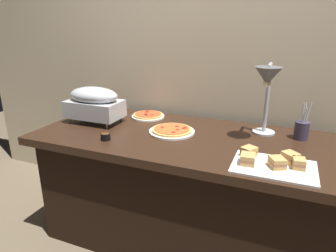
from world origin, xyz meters
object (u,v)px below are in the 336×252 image
(pizza_plate_center, at_px, (172,131))
(sauce_cup_near, at_px, (106,136))
(chafing_dish, at_px, (94,102))
(heat_lamp, at_px, (267,83))
(sandwich_platter, at_px, (272,163))
(pizza_plate_front, at_px, (148,115))
(utensil_holder, at_px, (302,130))

(pizza_plate_center, xyz_separation_m, sauce_cup_near, (-0.32, -0.27, 0.01))
(chafing_dish, xyz_separation_m, pizza_plate_center, (0.58, 0.01, -0.13))
(heat_lamp, bearing_deg, sandwich_platter, -76.51)
(pizza_plate_front, bearing_deg, sauce_cup_near, -93.34)
(chafing_dish, distance_m, pizza_plate_center, 0.60)
(heat_lamp, relative_size, pizza_plate_center, 1.52)
(sauce_cup_near, bearing_deg, pizza_plate_front, 86.66)
(chafing_dish, distance_m, heat_lamp, 1.15)
(chafing_dish, relative_size, pizza_plate_front, 1.55)
(heat_lamp, height_order, pizza_plate_center, heat_lamp)
(pizza_plate_center, distance_m, utensil_holder, 0.79)
(pizza_plate_front, height_order, utensil_holder, utensil_holder)
(heat_lamp, xyz_separation_m, pizza_plate_center, (-0.55, -0.08, -0.33))
(chafing_dish, relative_size, pizza_plate_center, 1.30)
(utensil_holder, bearing_deg, pizza_plate_front, 176.98)
(sauce_cup_near, bearing_deg, pizza_plate_center, 40.47)
(pizza_plate_center, relative_size, sauce_cup_near, 5.04)
(utensil_holder, bearing_deg, heat_lamp, -153.26)
(pizza_plate_front, height_order, sauce_cup_near, sauce_cup_near)
(sauce_cup_near, bearing_deg, heat_lamp, 22.22)
(chafing_dish, relative_size, heat_lamp, 0.85)
(pizza_plate_front, distance_m, utensil_holder, 1.06)
(chafing_dish, xyz_separation_m, sauce_cup_near, (0.26, -0.27, -0.12))
(pizza_plate_front, xyz_separation_m, utensil_holder, (1.06, -0.06, 0.05))
(pizza_plate_front, relative_size, utensil_holder, 1.08)
(sauce_cup_near, bearing_deg, chafing_dish, 134.26)
(pizza_plate_center, height_order, sandwich_platter, sandwich_platter)
(chafing_dish, xyz_separation_m, heat_lamp, (1.13, 0.09, 0.20))
(heat_lamp, bearing_deg, utensil_holder, 26.74)
(pizza_plate_front, bearing_deg, utensil_holder, -3.02)
(pizza_plate_front, bearing_deg, heat_lamp, -11.16)
(pizza_plate_center, bearing_deg, pizza_plate_front, 139.65)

